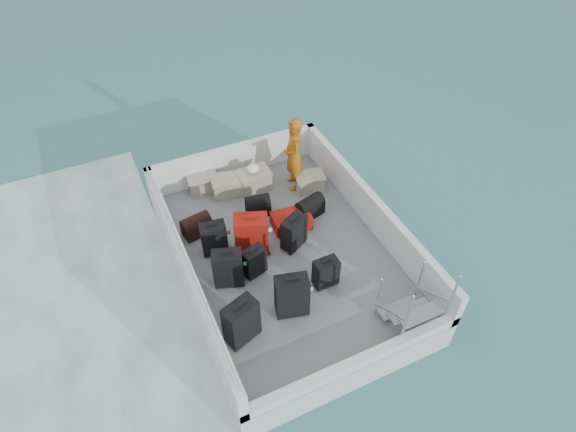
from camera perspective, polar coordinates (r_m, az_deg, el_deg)
name	(u,v)px	position (r m, az deg, el deg)	size (l,w,h in m)	color
ground	(285,274)	(9.00, -0.39, -6.89)	(160.00, 160.00, 0.00)	#195159
wake_foam	(5,377)	(9.03, -30.51, -16.10)	(10.00, 10.00, 0.00)	white
ferry_hull	(285,264)	(8.77, -0.40, -5.66)	(3.60, 5.00, 0.60)	silver
deck	(285,252)	(8.54, -0.41, -4.32)	(3.30, 4.70, 0.02)	slate
deck_fittings	(311,244)	(8.17, 2.74, -3.29)	(3.60, 5.00, 0.90)	white
suitcase_0	(241,322)	(7.21, -5.54, -12.42)	(0.51, 0.29, 0.78)	black
suitcase_1	(228,269)	(7.88, -7.11, -6.20)	(0.48, 0.27, 0.71)	black
suitcase_2	(214,239)	(8.41, -8.77, -2.66)	(0.44, 0.26, 0.64)	black
suitcase_3	(292,296)	(7.45, 0.46, -9.48)	(0.51, 0.30, 0.77)	black
suitcase_4	(254,262)	(8.03, -4.02, -5.45)	(0.38, 0.22, 0.56)	black
suitcase_5	(252,235)	(8.29, -4.34, -2.23)	(0.57, 0.34, 0.78)	maroon
suitcase_6	(326,273)	(7.88, 4.50, -6.76)	(0.40, 0.24, 0.56)	black
suitcase_7	(294,233)	(8.40, 0.71, -1.99)	(0.46, 0.26, 0.64)	black
suitcase_8	(291,220)	(8.88, 0.39, -0.53)	(0.46, 0.70, 0.27)	maroon
duffel_0	(197,227)	(8.88, -10.77, -1.28)	(0.52, 0.30, 0.32)	black
duffel_1	(258,207)	(9.13, -3.57, 1.10)	(0.44, 0.30, 0.32)	black
duffel_2	(310,208)	(9.08, 2.60, 0.91)	(0.52, 0.30, 0.32)	black
crate_0	(203,184)	(9.75, -10.03, 3.78)	(0.54, 0.37, 0.33)	gray
crate_1	(228,186)	(9.59, -7.11, 3.50)	(0.59, 0.41, 0.36)	gray
crate_2	(254,181)	(9.67, -4.06, 4.21)	(0.62, 0.42, 0.37)	gray
crate_3	(309,182)	(9.65, 2.56, 3.99)	(0.54, 0.37, 0.32)	gray
yellow_bag	(296,172)	(9.98, 1.01, 5.24)	(0.28, 0.26, 0.22)	gold
white_bag	(253,170)	(9.49, -4.15, 5.48)	(0.24, 0.24, 0.18)	white
passenger	(293,155)	(9.33, 0.64, 7.30)	(0.57, 0.37, 1.56)	orange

